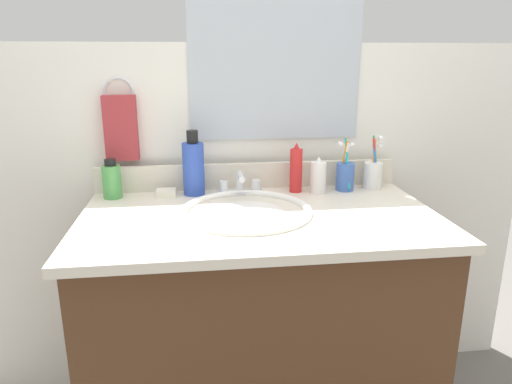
# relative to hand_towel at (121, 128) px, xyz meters

# --- Properties ---
(vanity_cabinet) EXTENTS (1.02, 0.56, 0.77)m
(vanity_cabinet) POSITION_rel_hand_towel_xyz_m (0.43, -0.32, -0.63)
(vanity_cabinet) COLOR #4C2D19
(vanity_cabinet) RESTS_ON ground_plane
(countertop) EXTENTS (1.07, 0.61, 0.03)m
(countertop) POSITION_rel_hand_towel_xyz_m (0.43, -0.32, -0.23)
(countertop) COLOR beige
(countertop) RESTS_ON vanity_cabinet
(backsplash) EXTENTS (1.07, 0.02, 0.09)m
(backsplash) POSITION_rel_hand_towel_xyz_m (0.43, -0.02, -0.18)
(backsplash) COLOR beige
(backsplash) RESTS_ON countertop
(back_wall) EXTENTS (2.17, 0.04, 1.30)m
(back_wall) POSITION_rel_hand_towel_xyz_m (0.43, 0.04, -0.37)
(back_wall) COLOR white
(back_wall) RESTS_ON ground_plane
(mirror_panel) EXTENTS (0.60, 0.01, 0.56)m
(mirror_panel) POSITION_rel_hand_towel_xyz_m (0.53, 0.02, 0.23)
(mirror_panel) COLOR #B2BCC6
(towel_ring) EXTENTS (0.10, 0.01, 0.10)m
(towel_ring) POSITION_rel_hand_towel_xyz_m (0.00, 0.02, 0.12)
(towel_ring) COLOR silver
(hand_towel) EXTENTS (0.11, 0.04, 0.22)m
(hand_towel) POSITION_rel_hand_towel_xyz_m (0.00, 0.00, 0.00)
(hand_towel) COLOR #A53338
(sink_basin) EXTENTS (0.40, 0.40, 0.11)m
(sink_basin) POSITION_rel_hand_towel_xyz_m (0.40, -0.30, -0.25)
(sink_basin) COLOR white
(sink_basin) RESTS_ON countertop
(faucet) EXTENTS (0.16, 0.10, 0.08)m
(faucet) POSITION_rel_hand_towel_xyz_m (0.40, -0.10, -0.19)
(faucet) COLOR silver
(faucet) RESTS_ON countertop
(bottle_spray_red) EXTENTS (0.04, 0.04, 0.17)m
(bottle_spray_red) POSITION_rel_hand_towel_xyz_m (0.59, -0.09, -0.14)
(bottle_spray_red) COLOR red
(bottle_spray_red) RESTS_ON countertop
(bottle_lotion_white) EXTENTS (0.05, 0.05, 0.13)m
(bottle_lotion_white) POSITION_rel_hand_towel_xyz_m (0.66, -0.11, -0.16)
(bottle_lotion_white) COLOR white
(bottle_lotion_white) RESTS_ON countertop
(bottle_shampoo_blue) EXTENTS (0.07, 0.07, 0.22)m
(bottle_shampoo_blue) POSITION_rel_hand_towel_xyz_m (0.24, -0.08, -0.12)
(bottle_shampoo_blue) COLOR #2D4CB2
(bottle_shampoo_blue) RESTS_ON countertop
(bottle_toner_green) EXTENTS (0.06, 0.06, 0.13)m
(bottle_toner_green) POSITION_rel_hand_towel_xyz_m (-0.03, -0.09, -0.16)
(bottle_toner_green) COLOR #4C9E4C
(bottle_toner_green) RESTS_ON countertop
(cup_blue_plastic) EXTENTS (0.06, 0.08, 0.18)m
(cup_blue_plastic) POSITION_rel_hand_towel_xyz_m (0.77, -0.09, -0.17)
(cup_blue_plastic) COLOR #3F66B7
(cup_blue_plastic) RESTS_ON countertop
(cup_white_ceramic) EXTENTS (0.07, 0.07, 0.19)m
(cup_white_ceramic) POSITION_rel_hand_towel_xyz_m (0.87, -0.08, -0.17)
(cup_white_ceramic) COLOR white
(cup_white_ceramic) RESTS_ON countertop
(soap_bar) EXTENTS (0.06, 0.04, 0.02)m
(soap_bar) POSITION_rel_hand_towel_xyz_m (0.15, -0.09, -0.21)
(soap_bar) COLOR white
(soap_bar) RESTS_ON countertop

